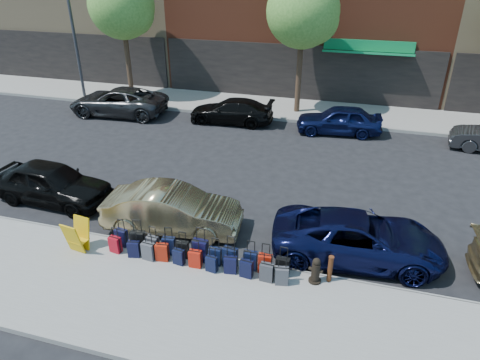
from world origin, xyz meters
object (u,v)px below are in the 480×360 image
(streetlight, at_px, (75,21))
(car_near_1, at_px, (172,210))
(suitcase_front_5, at_px, (200,250))
(car_far_2, at_px, (339,120))
(car_far_1, at_px, (231,111))
(car_near_0, at_px, (52,183))
(tree_left, at_px, (124,8))
(car_near_2, at_px, (358,238))
(tree_center, at_px, (306,13))
(bollard, at_px, (330,268))
(display_rack, at_px, (77,236))
(fire_hydrant, at_px, (316,271))
(car_far_0, at_px, (118,101))

(streetlight, distance_m, car_near_1, 17.02)
(suitcase_front_5, relative_size, car_far_2, 0.26)
(car_far_1, bearing_deg, car_near_1, 3.95)
(car_near_0, xyz_separation_m, car_far_2, (9.48, 9.83, -0.04))
(tree_left, bearing_deg, car_near_2, -41.77)
(tree_center, height_order, streetlight, streetlight)
(bollard, bearing_deg, car_near_0, 169.71)
(display_rack, relative_size, car_far_1, 0.23)
(fire_hydrant, bearing_deg, tree_center, 110.87)
(tree_center, height_order, car_near_2, tree_center)
(car_near_2, xyz_separation_m, car_far_1, (-7.02, 10.21, -0.04))
(car_near_0, xyz_separation_m, car_far_1, (3.79, 9.84, -0.10))
(tree_left, bearing_deg, display_rack, -67.37)
(suitcase_front_5, distance_m, bollard, 3.70)
(bollard, xyz_separation_m, car_far_0, (-12.90, 11.23, 0.19))
(car_near_1, bearing_deg, tree_center, -15.83)
(car_near_0, xyz_separation_m, car_far_0, (-2.75, 9.38, 0.01))
(suitcase_front_5, bearing_deg, tree_left, 127.09)
(car_near_2, distance_m, car_far_0, 16.70)
(tree_left, relative_size, car_near_2, 1.45)
(tree_center, xyz_separation_m, car_far_2, (2.39, -2.50, -4.70))
(bollard, xyz_separation_m, car_near_0, (-10.15, 1.84, 0.18))
(tree_left, distance_m, car_near_1, 15.99)
(tree_left, xyz_separation_m, car_near_1, (8.36, -12.81, -4.68))
(streetlight, xyz_separation_m, fire_hydrant, (16.13, -13.61, -4.16))
(fire_hydrant, distance_m, car_far_2, 11.81)
(fire_hydrant, distance_m, car_near_1, 5.07)
(streetlight, relative_size, car_far_0, 1.46)
(car_near_1, bearing_deg, car_far_1, 0.08)
(suitcase_front_5, distance_m, car_near_1, 2.12)
(bollard, distance_m, car_far_2, 11.69)
(car_near_1, height_order, car_far_0, car_far_0)
(tree_center, distance_m, suitcase_front_5, 15.12)
(fire_hydrant, height_order, car_far_1, car_far_1)
(streetlight, xyz_separation_m, suitcase_front_5, (12.80, -13.58, -4.17))
(car_near_0, distance_m, car_near_2, 10.82)
(tree_left, height_order, car_far_2, tree_left)
(suitcase_front_5, relative_size, car_far_0, 0.20)
(car_near_0, bearing_deg, streetlight, 31.27)
(display_rack, height_order, car_near_2, car_near_2)
(tree_left, relative_size, tree_center, 1.00)
(car_near_2, bearing_deg, tree_center, 11.02)
(car_near_1, bearing_deg, bollard, -111.03)
(car_far_1, height_order, car_far_2, car_far_2)
(tree_left, height_order, suitcase_front_5, tree_left)
(suitcase_front_5, relative_size, fire_hydrant, 1.39)
(car_near_2, relative_size, car_far_2, 1.19)
(car_far_1, bearing_deg, car_near_2, 32.06)
(car_far_1, bearing_deg, car_far_2, 87.41)
(tree_center, distance_m, fire_hydrant, 15.36)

